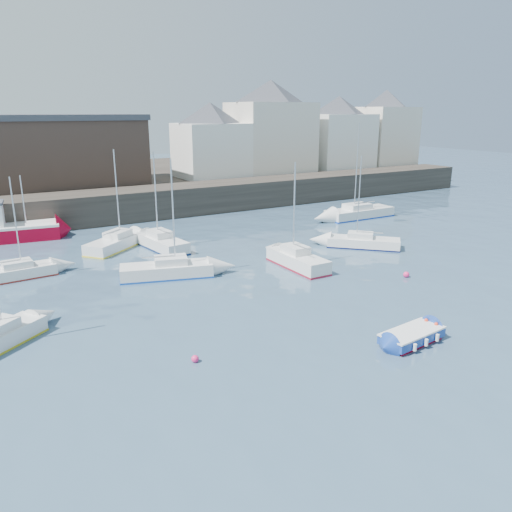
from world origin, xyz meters
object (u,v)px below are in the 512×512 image
sailboat_d (363,242)px  buoy_far (193,276)px  sailboat_c (297,260)px  sailboat_b (167,270)px  buoy_near (195,362)px  fishing_boat (3,229)px  buoy_mid (406,277)px  blue_dinghy (412,336)px  sailboat_e (14,272)px  sailboat_f (161,242)px  sailboat_g (359,213)px  sailboat_h (116,242)px

sailboat_d → buoy_far: size_ratio=19.87×
sailboat_c → sailboat_d: 7.96m
sailboat_b → buoy_near: bearing=-105.2°
sailboat_c → buoy_near: 15.13m
fishing_boat → buoy_mid: (22.36, -24.65, -1.07)m
sailboat_b → buoy_far: size_ratio=21.14×
blue_dinghy → sailboat_c: sailboat_c is taller
sailboat_d → sailboat_e: sailboat_d is taller
blue_dinghy → buoy_mid: blue_dinghy is taller
sailboat_c → sailboat_f: size_ratio=0.96×
fishing_boat → sailboat_g: size_ratio=0.90×
buoy_far → sailboat_b: bearing=157.8°
sailboat_d → sailboat_e: (-25.45, 5.80, -0.01)m
sailboat_b → sailboat_d: 16.59m
buoy_far → sailboat_g: bearing=21.2°
blue_dinghy → sailboat_d: 17.55m
buoy_mid → buoy_far: buoy_mid is taller
sailboat_f → sailboat_h: sailboat_h is taller
sailboat_f → sailboat_d: bearing=-29.0°
fishing_boat → sailboat_h: bearing=-44.1°
sailboat_b → sailboat_h: 9.07m
sailboat_d → sailboat_e: 26.10m
fishing_boat → buoy_far: fishing_boat is taller
sailboat_b → buoy_mid: bearing=-30.7°
sailboat_f → sailboat_g: 22.14m
blue_dinghy → buoy_near: bearing=160.0°
buoy_mid → sailboat_f: bearing=127.4°
sailboat_h → buoy_near: (-2.32, -20.85, -0.51)m
buoy_near → buoy_mid: (17.05, 3.61, 0.00)m
sailboat_f → sailboat_h: 3.69m
blue_dinghy → sailboat_e: sailboat_e is taller
sailboat_b → sailboat_e: (-8.88, 4.84, -0.07)m
sailboat_e → buoy_near: sailboat_e is taller
buoy_near → blue_dinghy: bearing=-20.0°
sailboat_e → sailboat_f: 11.28m
fishing_boat → buoy_near: (5.32, -28.26, -1.07)m
sailboat_d → sailboat_h: size_ratio=0.94×
buoy_near → buoy_far: 12.17m
fishing_boat → sailboat_h: (7.64, -7.40, -0.55)m
sailboat_e → buoy_far: (10.49, -5.50, -0.44)m
sailboat_b → buoy_mid: sailboat_b is taller
sailboat_f → sailboat_h: size_ratio=0.98×
fishing_boat → sailboat_b: 18.52m
fishing_boat → buoy_mid: size_ratio=21.38×
buoy_mid → sailboat_c: bearing=132.1°
sailboat_c → buoy_far: size_ratio=19.87×
sailboat_e → sailboat_h: sailboat_h is taller
sailboat_e → sailboat_g: sailboat_g is taller
sailboat_b → buoy_far: 1.81m
buoy_mid → fishing_boat: bearing=132.2°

